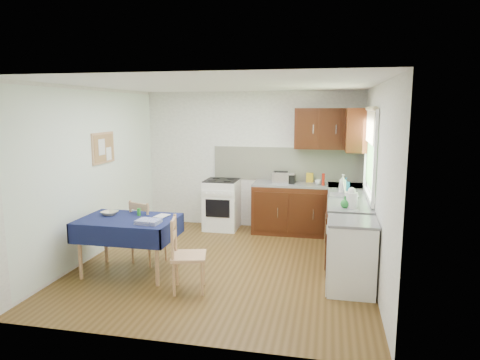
% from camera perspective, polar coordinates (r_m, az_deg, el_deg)
% --- Properties ---
extents(floor, '(4.20, 4.20, 0.00)m').
position_cam_1_polar(floor, '(6.19, -2.02, -11.21)').
color(floor, '#4F3615').
rests_on(floor, ground).
extents(ceiling, '(4.00, 4.20, 0.02)m').
position_cam_1_polar(ceiling, '(5.81, -2.16, 12.56)').
color(ceiling, white).
rests_on(ceiling, wall_back).
extents(wall_back, '(4.00, 0.02, 2.50)m').
position_cam_1_polar(wall_back, '(7.91, 1.57, 2.66)').
color(wall_back, silver).
rests_on(wall_back, ground).
extents(wall_front, '(4.00, 0.02, 2.50)m').
position_cam_1_polar(wall_front, '(3.91, -9.52, -4.53)').
color(wall_front, silver).
rests_on(wall_front, ground).
extents(wall_left, '(0.02, 4.20, 2.50)m').
position_cam_1_polar(wall_left, '(6.64, -19.10, 0.83)').
color(wall_left, white).
rests_on(wall_left, ground).
extents(wall_right, '(0.02, 4.20, 2.50)m').
position_cam_1_polar(wall_right, '(5.74, 17.70, -0.38)').
color(wall_right, silver).
rests_on(wall_right, ground).
extents(base_cabinets, '(1.90, 2.30, 0.86)m').
position_cam_1_polar(base_cabinets, '(7.10, 11.18, -5.04)').
color(base_cabinets, '#361809').
rests_on(base_cabinets, ground).
extents(worktop_back, '(1.90, 0.60, 0.04)m').
position_cam_1_polar(worktop_back, '(7.55, 9.01, -0.62)').
color(worktop_back, slate).
rests_on(worktop_back, base_cabinets).
extents(worktop_right, '(0.60, 1.70, 0.04)m').
position_cam_1_polar(worktop_right, '(6.42, 14.30, -2.58)').
color(worktop_right, slate).
rests_on(worktop_right, base_cabinets).
extents(worktop_corner, '(0.60, 0.60, 0.04)m').
position_cam_1_polar(worktop_corner, '(7.55, 13.95, -0.79)').
color(worktop_corner, slate).
rests_on(worktop_corner, base_cabinets).
extents(splashback, '(2.70, 0.02, 0.60)m').
position_cam_1_polar(splashback, '(7.81, 6.25, 2.15)').
color(splashback, white).
rests_on(splashback, wall_back).
extents(upper_cabinets, '(1.20, 0.85, 0.70)m').
position_cam_1_polar(upper_cabinets, '(7.43, 12.89, 6.63)').
color(upper_cabinets, '#361809').
rests_on(upper_cabinets, wall_back).
extents(stove, '(0.60, 0.61, 0.92)m').
position_cam_1_polar(stove, '(7.85, -2.45, -3.25)').
color(stove, white).
rests_on(stove, ground).
extents(window, '(0.04, 1.48, 1.26)m').
position_cam_1_polar(window, '(6.37, 17.01, 4.23)').
color(window, '#2A5523').
rests_on(window, wall_right).
extents(fridge, '(0.58, 0.60, 0.89)m').
position_cam_1_polar(fridge, '(5.38, 14.62, -9.79)').
color(fridge, white).
rests_on(fridge, ground).
extents(corkboard, '(0.04, 0.62, 0.47)m').
position_cam_1_polar(corkboard, '(6.84, -17.76, 4.09)').
color(corkboard, tan).
rests_on(corkboard, wall_left).
extents(dining_table, '(1.25, 0.85, 0.76)m').
position_cam_1_polar(dining_table, '(5.88, -14.66, -5.95)').
color(dining_table, '#0F1B3F').
rests_on(dining_table, ground).
extents(chair_far, '(0.52, 0.52, 0.92)m').
position_cam_1_polar(chair_far, '(6.25, -12.39, -6.54)').
color(chair_far, tan).
rests_on(chair_far, ground).
extents(chair_near, '(0.49, 0.49, 0.92)m').
position_cam_1_polar(chair_near, '(5.25, -7.37, -9.53)').
color(chair_near, tan).
rests_on(chair_near, ground).
extents(toaster, '(0.29, 0.18, 0.22)m').
position_cam_1_polar(toaster, '(7.50, 5.47, 0.32)').
color(toaster, silver).
rests_on(toaster, worktop_back).
extents(sandwich_press, '(0.32, 0.28, 0.19)m').
position_cam_1_polar(sandwich_press, '(7.57, 6.14, 0.33)').
color(sandwich_press, black).
rests_on(sandwich_press, worktop_back).
extents(sauce_bottle, '(0.05, 0.05, 0.21)m').
position_cam_1_polar(sauce_bottle, '(7.39, 11.05, 0.07)').
color(sauce_bottle, red).
rests_on(sauce_bottle, worktop_back).
extents(yellow_packet, '(0.13, 0.10, 0.16)m').
position_cam_1_polar(yellow_packet, '(7.70, 9.28, 0.32)').
color(yellow_packet, gold).
rests_on(yellow_packet, worktop_back).
extents(dish_rack, '(0.43, 0.32, 0.20)m').
position_cam_1_polar(dish_rack, '(6.59, 13.71, -1.86)').
color(dish_rack, gray).
rests_on(dish_rack, worktop_right).
extents(kettle, '(0.16, 0.16, 0.27)m').
position_cam_1_polar(kettle, '(5.82, 14.63, -2.41)').
color(kettle, white).
rests_on(kettle, worktop_right).
extents(cup, '(0.14, 0.14, 0.09)m').
position_cam_1_polar(cup, '(7.47, 10.39, -0.27)').
color(cup, white).
rests_on(cup, worktop_back).
extents(soap_bottle_a, '(0.16, 0.16, 0.30)m').
position_cam_1_polar(soap_bottle_a, '(6.70, 13.51, -0.55)').
color(soap_bottle_a, white).
rests_on(soap_bottle_a, worktop_right).
extents(soap_bottle_b, '(0.13, 0.13, 0.21)m').
position_cam_1_polar(soap_bottle_b, '(7.00, 13.90, -0.54)').
color(soap_bottle_b, '#1E6AB1').
rests_on(soap_bottle_b, worktop_right).
extents(soap_bottle_c, '(0.13, 0.13, 0.16)m').
position_cam_1_polar(soap_bottle_c, '(5.79, 13.85, -2.85)').
color(soap_bottle_c, '#238230').
rests_on(soap_bottle_c, worktop_right).
extents(plate_bowl, '(0.25, 0.25, 0.05)m').
position_cam_1_polar(plate_bowl, '(6.09, -17.00, -4.25)').
color(plate_bowl, beige).
rests_on(plate_bowl, dining_table).
extents(book, '(0.19, 0.23, 0.02)m').
position_cam_1_polar(book, '(5.88, -11.02, -4.68)').
color(book, white).
rests_on(book, dining_table).
extents(spice_jar, '(0.05, 0.05, 0.10)m').
position_cam_1_polar(spice_jar, '(5.96, -13.33, -4.16)').
color(spice_jar, '#268C29').
rests_on(spice_jar, dining_table).
extents(tea_towel, '(0.30, 0.24, 0.05)m').
position_cam_1_polar(tea_towel, '(5.53, -12.11, -5.44)').
color(tea_towel, navy).
rests_on(tea_towel, dining_table).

